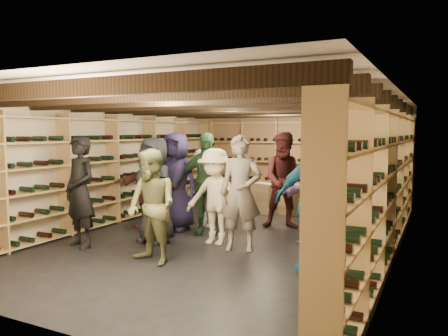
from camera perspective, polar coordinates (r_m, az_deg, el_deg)
name	(u,v)px	position (r m, az deg, el deg)	size (l,w,h in m)	color
ground	(228,236)	(7.75, 0.58, -8.85)	(8.00, 8.00, 0.00)	black
walls	(228,168)	(7.56, 0.59, 0.02)	(5.52, 8.02, 2.40)	#C6B49A
ceiling	(229,98)	(7.55, 0.60, 9.14)	(5.50, 8.00, 0.01)	beige
ceiling_joists	(229,106)	(7.54, 0.60, 8.08)	(5.40, 7.12, 0.18)	black
wine_rack_left	(113,169)	(8.99, -14.28, -0.15)	(0.32, 7.50, 2.15)	tan
wine_rack_right	(385,183)	(6.85, 20.31, -1.83)	(0.32, 7.50, 2.15)	tan
wine_rack_back	(295,161)	(11.12, 9.29, 0.87)	(4.70, 0.30, 2.15)	tan
crate_stack_left	(265,198)	(9.77, 5.32, -3.98)	(0.57, 0.46, 0.68)	#A27B55
crate_stack_right	(287,199)	(9.74, 8.26, -4.03)	(0.58, 0.48, 0.68)	#A27B55
crate_loose	(343,226)	(8.40, 15.27, -7.35)	(0.50, 0.33, 0.17)	#A27B55
person_0	(154,190)	(7.25, -9.08, -2.87)	(0.85, 0.55, 1.74)	black
person_1	(80,192)	(7.25, -18.29, -2.96)	(0.64, 0.42, 1.76)	black
person_2	(152,207)	(6.11, -9.41, -5.01)	(0.78, 0.60, 1.59)	brown
person_3	(215,197)	(7.08, -1.19, -3.75)	(1.00, 0.58, 1.55)	beige
person_4	(313,203)	(5.83, 11.60, -4.46)	(1.06, 0.44, 1.80)	#195E83
person_5	(149,186)	(8.43, -9.78, -2.37)	(1.46, 0.47, 1.58)	brown
person_6	(176,181)	(8.13, -6.32, -1.74)	(0.89, 0.58, 1.81)	#261F4B
person_7	(241,193)	(6.70, 2.19, -3.28)	(0.65, 0.43, 1.78)	gray
person_8	(286,180)	(8.28, 8.06, -1.61)	(0.89, 0.69, 1.82)	#3F1616
person_9	(205,188)	(8.33, -2.49, -2.61)	(0.98, 0.56, 1.51)	beige
person_10	(206,183)	(7.76, -2.32, -2.03)	(1.06, 0.44, 1.81)	#254528
person_11	(314,199)	(7.13, 11.71, -4.05)	(1.38, 0.44, 1.49)	slate
person_12	(355,197)	(6.75, 16.79, -3.61)	(0.85, 0.55, 1.73)	#2F2E33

